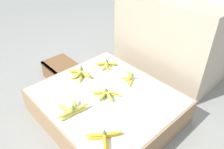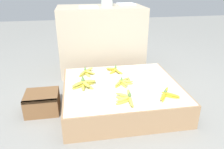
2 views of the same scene
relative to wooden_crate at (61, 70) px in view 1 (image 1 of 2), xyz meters
The scene contains 10 objects.
ground_plane 0.75m from the wooden_crate, ahead, with size 10.00×10.00×0.00m, color gray.
display_platform 0.75m from the wooden_crate, ahead, with size 1.09×0.97×0.23m.
back_vendor_table 1.21m from the wooden_crate, 54.48° to the left, with size 1.07×0.59×0.83m.
wooden_crate is the anchor object (origin of this frame).
banana_bunch_front_midleft 0.81m from the wooden_crate, 24.37° to the right, with size 0.17×0.27×0.09m.
banana_bunch_front_midright 1.13m from the wooden_crate, 16.28° to the right, with size 0.21×0.23×0.08m.
banana_bunch_middle_left 0.43m from the wooden_crate, ahead, with size 0.24×0.17×0.11m.
banana_bunch_middle_midleft 0.78m from the wooden_crate, ahead, with size 0.21×0.20×0.08m.
banana_bunch_back_left 0.54m from the wooden_crate, 31.55° to the left, with size 0.19×0.20×0.09m.
banana_bunch_back_midleft 0.80m from the wooden_crate, 20.88° to the left, with size 0.17×0.19×0.09m.
Camera 1 is at (1.03, -0.89, 1.39)m, focal length 35.00 mm.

